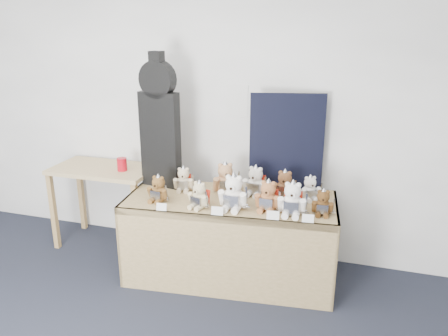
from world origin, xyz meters
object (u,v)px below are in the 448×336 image
(side_table, at_px, (104,180))
(teddy_front_centre, at_px, (233,194))
(teddy_front_far_left, at_px, (158,190))
(teddy_back_centre_right, at_px, (255,182))
(teddy_front_left, at_px, (199,196))
(teddy_back_left, at_px, (184,180))
(teddy_back_right, at_px, (284,185))
(teddy_front_right, at_px, (268,197))
(guitar_case, at_px, (160,123))
(display_table, at_px, (229,219))
(teddy_back_centre_left, at_px, (225,179))
(red_cup, at_px, (122,164))
(teddy_front_far_right, at_px, (292,200))
(teddy_back_end, at_px, (310,189))
(teddy_front_end, at_px, (323,203))

(side_table, distance_m, teddy_front_centre, 1.53)
(teddy_front_far_left, distance_m, teddy_back_centre_right, 0.84)
(teddy_front_left, relative_size, teddy_back_left, 1.02)
(teddy_back_right, bearing_deg, teddy_front_right, -103.82)
(teddy_front_right, xyz_separation_m, teddy_back_centre_right, (-0.17, 0.30, 0.00))
(guitar_case, xyz_separation_m, teddy_back_centre_right, (0.88, 0.02, -0.48))
(side_table, height_order, guitar_case, guitar_case)
(display_table, bearing_deg, teddy_front_far_left, -171.28)
(teddy_back_centre_left, distance_m, teddy_back_right, 0.52)
(side_table, xyz_separation_m, teddy_back_centre_right, (1.56, -0.07, 0.16))
(display_table, height_order, teddy_back_right, teddy_back_right)
(red_cup, bearing_deg, teddy_front_left, -24.90)
(red_cup, relative_size, teddy_back_right, 0.46)
(teddy_front_far_left, xyz_separation_m, teddy_back_centre_right, (0.75, 0.38, 0.01))
(teddy_front_right, xyz_separation_m, teddy_front_far_right, (0.20, -0.03, 0.01))
(side_table, height_order, teddy_front_far_left, teddy_front_far_left)
(teddy_front_centre, bearing_deg, teddy_back_end, 34.46)
(teddy_front_far_left, bearing_deg, red_cup, 148.78)
(display_table, bearing_deg, teddy_front_right, -17.07)
(guitar_case, relative_size, teddy_front_centre, 3.70)
(display_table, xyz_separation_m, side_table, (-1.39, 0.30, 0.11))
(teddy_front_left, height_order, teddy_back_right, teddy_back_right)
(teddy_front_centre, bearing_deg, teddy_back_right, 46.69)
(teddy_front_end, xyz_separation_m, teddy_back_left, (-1.24, 0.17, 0.01))
(guitar_case, height_order, teddy_front_centre, guitar_case)
(display_table, height_order, guitar_case, guitar_case)
(teddy_front_far_left, xyz_separation_m, teddy_front_end, (1.35, 0.13, -0.01))
(teddy_front_far_right, xyz_separation_m, teddy_back_centre_left, (-0.64, 0.31, 0.00))
(teddy_back_left, bearing_deg, teddy_front_far_left, -122.21)
(teddy_front_far_left, distance_m, teddy_back_right, 1.07)
(teddy_front_far_left, bearing_deg, teddy_back_right, 26.07)
(teddy_front_right, height_order, teddy_front_end, teddy_front_right)
(teddy_front_left, distance_m, teddy_front_end, 0.98)
(teddy_front_far_left, distance_m, teddy_front_left, 0.38)
(display_table, distance_m, teddy_front_right, 0.45)
(teddy_front_far_left, bearing_deg, display_table, 19.43)
(red_cup, distance_m, teddy_front_left, 1.06)
(display_table, bearing_deg, side_table, 161.72)
(teddy_back_left, height_order, teddy_back_right, teddy_back_right)
(teddy_front_far_left, bearing_deg, teddy_front_centre, 7.20)
(guitar_case, height_order, teddy_front_end, guitar_case)
(side_table, bearing_deg, teddy_back_centre_left, -4.50)
(teddy_front_centre, bearing_deg, teddy_front_right, 12.29)
(teddy_back_left, distance_m, teddy_back_right, 0.90)
(teddy_front_centre, bearing_deg, display_table, 122.01)
(display_table, xyz_separation_m, teddy_front_far_left, (-0.57, -0.15, 0.26))
(teddy_back_centre_left, height_order, teddy_back_centre_right, teddy_back_centre_left)
(teddy_back_right, bearing_deg, teddy_front_left, -145.31)
(teddy_front_far_right, bearing_deg, teddy_back_centre_left, 151.94)
(teddy_back_centre_left, distance_m, teddy_back_end, 0.74)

